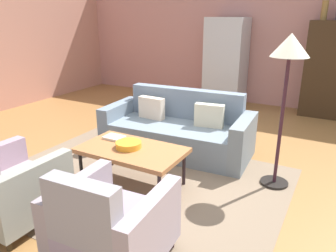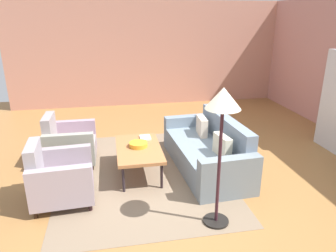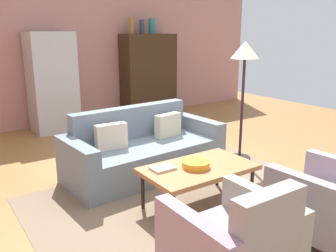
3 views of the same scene
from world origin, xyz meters
name	(u,v)px [view 2 (image 2 of 3)]	position (x,y,z in m)	size (l,w,h in m)	color
ground_plane	(186,181)	(0.00, 0.00, 0.00)	(11.02, 11.02, 0.00)	#9B6A39
wall_left	(148,54)	(-4.59, 0.00, 1.40)	(0.12, 7.49, 2.80)	tan
area_rug	(143,173)	(-0.39, -0.64, 0.00)	(3.40, 2.60, 0.01)	#7E6A54
couch	(210,151)	(-0.40, 0.50, 0.29)	(2.15, 1.03, 0.86)	slate
coffee_table	(139,150)	(-0.39, -0.69, 0.42)	(1.20, 0.70, 0.46)	black
armchair_left	(68,145)	(-0.99, -1.86, 0.34)	(0.81, 0.81, 0.88)	#2E2621
armchair_right	(58,179)	(0.21, -1.86, 0.34)	(0.85, 0.85, 0.88)	#2E2A0F
fruit_bowl	(138,144)	(-0.43, -0.69, 0.49)	(0.29, 0.29, 0.07)	orange
book_stack	(145,138)	(-0.75, -0.54, 0.47)	(0.24, 0.18, 0.03)	beige
floor_lamp	(222,112)	(1.07, 0.12, 1.44)	(0.40, 0.40, 1.72)	black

